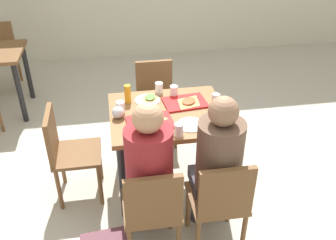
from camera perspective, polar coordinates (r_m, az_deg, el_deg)
name	(u,v)px	position (r m, az deg, el deg)	size (l,w,h in m)	color
ground_plane	(168,183)	(3.60, 0.00, -9.54)	(10.00, 10.00, 0.02)	#B2AD9E
main_table	(168,124)	(3.20, 0.00, -0.60)	(0.96, 0.82, 0.77)	brown
chair_near_left	(152,208)	(2.65, -2.38, -13.14)	(0.40, 0.40, 0.85)	brown
chair_near_right	(220,200)	(2.73, 7.89, -11.86)	(0.40, 0.40, 0.85)	brown
chair_far_side	(156,96)	(3.95, -1.88, 3.63)	(0.40, 0.40, 0.85)	brown
chair_left_end	(66,149)	(3.28, -15.11, -4.21)	(0.40, 0.40, 0.85)	brown
person_in_red	(149,167)	(2.59, -2.91, -7.12)	(0.32, 0.42, 1.26)	#383842
person_in_brown_jacket	(217,160)	(2.67, 7.44, -6.00)	(0.32, 0.42, 1.26)	#383842
tray_red_near	(150,122)	(2.99, -2.73, -0.34)	(0.36, 0.26, 0.02)	#B21414
tray_red_far	(185,102)	(3.26, 2.57, 2.66)	(0.36, 0.26, 0.02)	#B21414
paper_plate_center	(147,100)	(3.31, -3.11, 3.02)	(0.22, 0.22, 0.01)	white
paper_plate_near_edge	(191,125)	(2.97, 3.46, -0.71)	(0.22, 0.22, 0.01)	white
pizza_slice_a	(150,119)	(3.00, -2.71, 0.12)	(0.21, 0.18, 0.02)	tan
pizza_slice_b	(189,101)	(3.24, 3.15, 2.81)	(0.25, 0.25, 0.02)	tan
pizza_slice_c	(150,98)	(3.32, -2.71, 3.39)	(0.16, 0.20, 0.02)	#DBAD60
plastic_cup_a	(159,88)	(3.41, -1.36, 4.85)	(0.07, 0.07, 0.10)	white
plastic_cup_b	(179,130)	(2.82, 1.64, -1.48)	(0.07, 0.07, 0.10)	white
plastic_cup_c	(121,107)	(3.13, -7.15, 1.95)	(0.07, 0.07, 0.10)	white
plastic_cup_d	(174,91)	(3.35, 0.88, 4.38)	(0.07, 0.07, 0.10)	white
soda_can	(216,101)	(3.20, 7.18, 2.92)	(0.07, 0.07, 0.12)	#B7BCC6
condiment_bottle	(128,94)	(3.26, -6.09, 3.94)	(0.06, 0.06, 0.16)	orange
foil_bundle	(118,112)	(3.06, -7.51, 1.15)	(0.10, 0.10, 0.10)	silver
background_chair_far	(0,51)	(5.55, -23.97, 9.52)	(0.40, 0.40, 0.85)	brown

